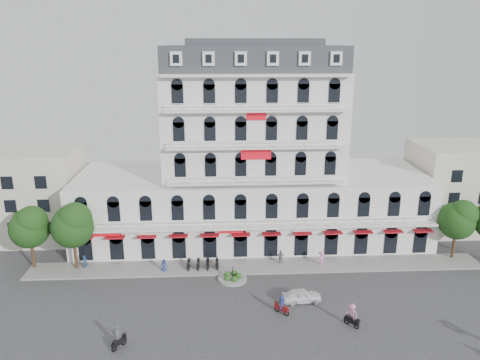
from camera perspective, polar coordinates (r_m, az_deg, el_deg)
The scene contains 18 objects.
ground at distance 48.14m, azimuth 3.06°, elevation -15.38°, with size 120.00×120.00×0.00m, color #38383A.
sidewalk at distance 55.91m, azimuth 2.09°, elevation -10.45°, with size 53.00×4.00×0.16m, color gray.
main_building at distance 60.81m, azimuth 1.45°, elevation 1.77°, with size 45.00×15.00×25.80m.
flank_building_west at distance 68.53m, azimuth -24.61°, elevation -1.50°, with size 14.00×10.00×12.00m, color beige.
flank_building_east at distance 72.47m, azimuth 25.67°, elevation -0.71°, with size 14.00×10.00×12.00m, color beige.
traffic_island at distance 53.00m, azimuth -0.92°, elevation -11.83°, with size 3.20×3.20×1.60m.
parked_scooter_row at distance 55.60m, azimuth -4.54°, elevation -10.75°, with size 4.40×1.80×1.10m, color black, non-canonical shape.
tree_west_outer at distance 58.47m, azimuth -24.29°, elevation -5.10°, with size 4.50×4.48×7.76m.
tree_west_inner at distance 56.27m, azimuth -19.75°, elevation -5.04°, with size 4.76×4.76×8.25m.
tree_east_inner at distance 61.58m, azimuth 25.02°, elevation -4.27°, with size 4.40×4.37×7.57m.
parked_car at distance 49.23m, azimuth 7.51°, elevation -13.80°, with size 1.62×4.02×1.37m, color white.
rider_west at distance 43.63m, azimuth -14.59°, elevation -18.17°, with size 1.17×1.44×2.15m.
rider_east at distance 47.00m, azimuth 5.12°, elevation -14.97°, with size 1.35×1.27×1.93m.
rider_center at distance 46.08m, azimuth 13.49°, elevation -15.65°, with size 1.28×1.40×2.31m.
pedestrian_left at distance 55.07m, azimuth -9.25°, elevation -10.29°, with size 0.77×0.50×1.58m, color navy.
pedestrian_mid at distance 56.30m, azimuth 4.98°, elevation -9.38°, with size 1.05×0.44×1.80m, color slate.
pedestrian_right at distance 56.50m, azimuth 9.85°, elevation -9.42°, with size 1.22×0.70×1.89m, color pink.
pedestrian_far at distance 57.90m, azimuth -18.36°, elevation -9.51°, with size 0.62×0.40×1.69m, color navy.
Camera 1 is at (-4.63, -40.64, 25.38)m, focal length 35.00 mm.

